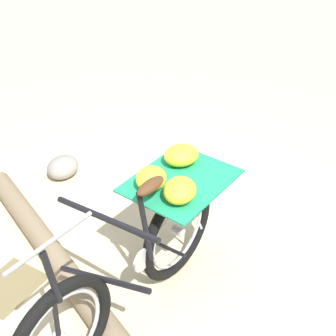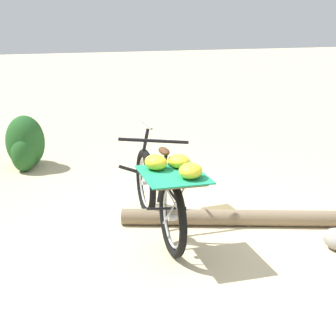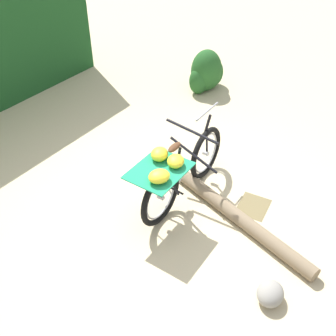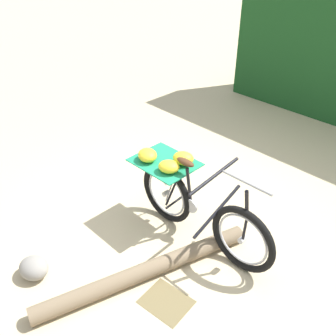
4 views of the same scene
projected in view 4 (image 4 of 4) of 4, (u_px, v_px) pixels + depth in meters
ground_plane at (185, 223)px, 4.36m from camera, size 60.00×60.00×0.00m
bicycle at (193, 201)px, 3.93m from camera, size 1.80×0.74×1.03m
fallen_log at (147, 271)px, 3.66m from camera, size 1.04×2.13×0.17m
path_stone at (34, 268)px, 3.67m from camera, size 0.31×0.26×0.20m
leaf_litter_patch at (166, 302)px, 3.45m from camera, size 0.44×0.36×0.01m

